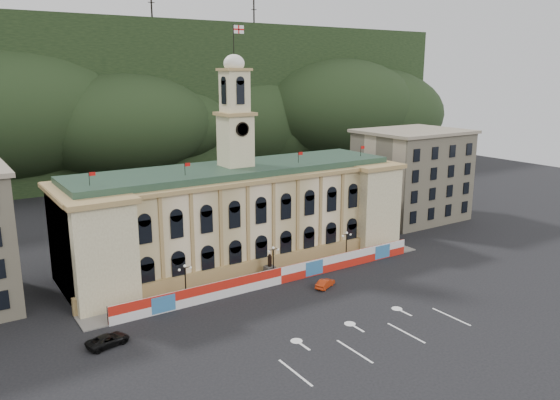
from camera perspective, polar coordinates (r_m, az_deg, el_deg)
ground at (r=69.56m, az=7.04°, el=-12.56°), size 260.00×260.00×0.00m
lane_markings at (r=66.25m, az=9.90°, el=-14.05°), size 26.00×10.00×0.02m
hill_ridge at (r=174.64m, az=-19.80°, el=8.99°), size 230.00×80.00×64.00m
city_hall at (r=88.38m, az=-4.42°, el=-1.41°), size 56.20×17.60×37.10m
side_building_right at (r=116.72m, az=13.58°, el=2.61°), size 21.00×17.00×18.60m
hoarding_fence at (r=80.16m, az=0.09°, el=-7.89°), size 50.00×0.44×2.50m
pavement at (r=82.66m, az=-0.98°, el=-8.09°), size 56.00×5.50×0.16m
statue at (r=82.46m, az=-1.07°, el=-7.32°), size 1.40×1.40×3.72m
lamp_left at (r=74.92m, az=-9.86°, el=-8.15°), size 1.96×0.44×5.15m
lamp_center at (r=81.02m, az=-0.70°, el=-6.28°), size 1.96×0.44×5.15m
lamp_right at (r=88.92m, az=6.95°, el=-4.58°), size 1.96×0.44×5.15m
red_sedan at (r=79.27m, az=4.74°, el=-8.67°), size 4.21×4.81×1.25m
black_suv at (r=66.40m, az=-17.54°, el=-13.78°), size 4.10×5.71×1.35m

